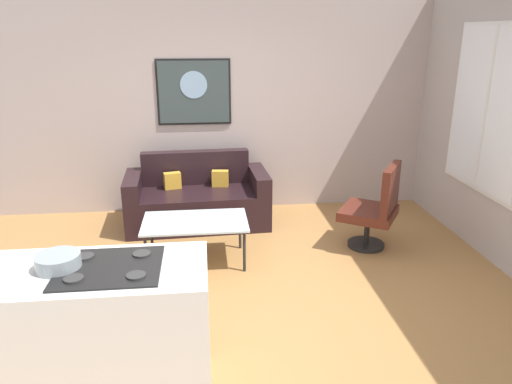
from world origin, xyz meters
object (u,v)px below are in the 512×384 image
couch (198,200)px  mixing_bowl (58,262)px  armchair (376,208)px  wall_painting (194,92)px  coffee_table (195,224)px

couch → mixing_bowl: 3.13m
armchair → mixing_bowl: (-2.67, -2.02, 0.52)m
wall_painting → couch: bearing=-89.9°
couch → armchair: (1.91, -0.93, 0.17)m
mixing_bowl → wall_painting: (0.77, 3.48, 0.56)m
couch → mixing_bowl: mixing_bowl is taller
couch → mixing_bowl: (-0.77, -2.95, 0.68)m
armchair → wall_painting: 2.63m
couch → wall_painting: wall_painting is taller
mixing_bowl → wall_painting: size_ratio=0.28×
armchair → couch: bearing=154.0°
couch → coffee_table: (-0.01, -1.05, 0.12)m
mixing_bowl → couch: bearing=75.5°
couch → armchair: 2.13m
wall_painting → mixing_bowl: bearing=-102.4°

